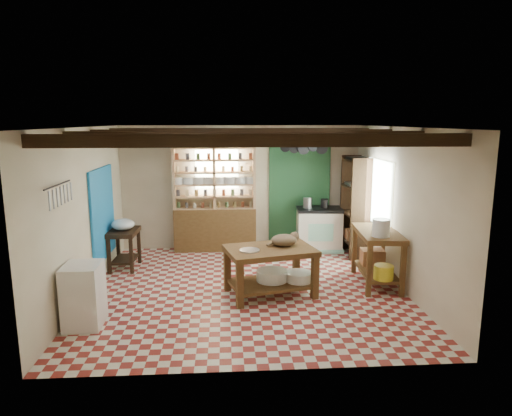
{
  "coord_description": "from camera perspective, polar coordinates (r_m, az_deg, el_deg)",
  "views": [
    {
      "loc": [
        -0.32,
        -7.06,
        2.7
      ],
      "look_at": [
        0.18,
        0.3,
        1.28
      ],
      "focal_mm": 32.0,
      "sensor_mm": 36.0,
      "label": 1
    }
  ],
  "objects": [
    {
      "name": "green_wall_patch",
      "position": [
        9.77,
        5.44,
        2.31
      ],
      "size": [
        1.3,
        0.04,
        2.3
      ],
      "primitive_type": "cube",
      "color": "#1F4F2B",
      "rests_on": "wall_back"
    },
    {
      "name": "tall_rack",
      "position": [
        9.39,
        12.29,
        0.21
      ],
      "size": [
        0.4,
        0.86,
        2.0
      ],
      "primitive_type": "cube",
      "color": "black",
      "rests_on": "floor"
    },
    {
      "name": "wall_back",
      "position": [
        9.67,
        -1.92,
        2.56
      ],
      "size": [
        5.0,
        0.04,
        2.6
      ],
      "primitive_type": "cube",
      "color": "beige",
      "rests_on": "floor"
    },
    {
      "name": "right_counter",
      "position": [
        7.89,
        14.87,
        -6.01
      ],
      "size": [
        0.74,
        1.32,
        0.91
      ],
      "primitive_type": "cube",
      "rotation": [
        0.0,
        0.0,
        -0.08
      ],
      "color": "brown",
      "rests_on": "floor"
    },
    {
      "name": "basin_small",
      "position": [
        7.31,
        5.4,
        -8.55
      ],
      "size": [
        0.51,
        0.51,
        0.15
      ],
      "primitive_type": "cylinder",
      "rotation": [
        0.0,
        0.0,
        0.24
      ],
      "color": "white",
      "rests_on": "work_table"
    },
    {
      "name": "yellow_tub",
      "position": [
        7.51,
        15.66,
        -7.74
      ],
      "size": [
        0.33,
        0.33,
        0.22
      ],
      "primitive_type": "cylinder",
      "rotation": [
        0.0,
        0.0,
        -0.08
      ],
      "color": "yellow",
      "rests_on": "right_counter"
    },
    {
      "name": "wall_right",
      "position": [
        7.73,
        17.61,
        -0.06
      ],
      "size": [
        0.04,
        5.0,
        2.6
      ],
      "primitive_type": "cube",
      "color": "beige",
      "rests_on": "floor"
    },
    {
      "name": "ceiling",
      "position": [
        7.07,
        -1.27,
        10.08
      ],
      "size": [
        5.0,
        5.0,
        0.02
      ],
      "primitive_type": "cube",
      "color": "#444348",
      "rests_on": "wall_back"
    },
    {
      "name": "wall_front",
      "position": [
        4.78,
        0.17,
        -6.14
      ],
      "size": [
        5.0,
        0.04,
        2.6
      ],
      "primitive_type": "cube",
      "color": "beige",
      "rests_on": "floor"
    },
    {
      "name": "floor",
      "position": [
        7.57,
        -1.19,
        -10.09
      ],
      "size": [
        5.0,
        5.0,
        0.02
      ],
      "primitive_type": "cube",
      "color": "maroon",
      "rests_on": "ground"
    },
    {
      "name": "window_right",
      "position": [
        8.63,
        15.13,
        1.85
      ],
      "size": [
        0.02,
        1.3,
        1.2
      ],
      "primitive_type": "cube",
      "color": "silver",
      "rests_on": "wall_right"
    },
    {
      "name": "white_cabinet",
      "position": [
        6.56,
        -20.74,
        -10.17
      ],
      "size": [
        0.48,
        0.57,
        0.84
      ],
      "primitive_type": "cube",
      "rotation": [
        0.0,
        0.0,
        0.02
      ],
      "color": "white",
      "rests_on": "floor"
    },
    {
      "name": "window_back",
      "position": [
        9.6,
        -4.93,
        4.87
      ],
      "size": [
        0.9,
        0.02,
        0.8
      ],
      "primitive_type": "cube",
      "color": "silver",
      "rests_on": "wall_back"
    },
    {
      "name": "blue_wall_patch",
      "position": [
        8.4,
        -18.61,
        -0.67
      ],
      "size": [
        0.04,
        1.4,
        1.6
      ],
      "primitive_type": "cube",
      "color": "#1A78C5",
      "rests_on": "wall_left"
    },
    {
      "name": "steel_tray",
      "position": [
        6.94,
        -0.81,
        -5.3
      ],
      "size": [
        0.37,
        0.37,
        0.02
      ],
      "primitive_type": "cylinder",
      "rotation": [
        0.0,
        0.0,
        0.24
      ],
      "color": "#A4A4AC",
      "rests_on": "work_table"
    },
    {
      "name": "white_bucket",
      "position": [
        7.4,
        15.37,
        -2.4
      ],
      "size": [
        0.3,
        0.3,
        0.28
      ],
      "primitive_type": "cylinder",
      "rotation": [
        0.0,
        0.0,
        -0.08
      ],
      "color": "white",
      "rests_on": "right_counter"
    },
    {
      "name": "basin_large",
      "position": [
        7.3,
        2.01,
        -8.43
      ],
      "size": [
        0.6,
        0.6,
        0.17
      ],
      "primitive_type": "cylinder",
      "rotation": [
        0.0,
        0.0,
        0.24
      ],
      "color": "white",
      "rests_on": "work_table"
    },
    {
      "name": "wicker_basket",
      "position": [
        8.2,
        14.34,
        -5.94
      ],
      "size": [
        0.41,
        0.34,
        0.27
      ],
      "primitive_type": "cube",
      "rotation": [
        0.0,
        0.0,
        -0.08
      ],
      "color": "#A36A42",
      "rests_on": "right_counter"
    },
    {
      "name": "cat",
      "position": [
        7.2,
        3.54,
        -4.03
      ],
      "size": [
        0.5,
        0.45,
        0.19
      ],
      "primitive_type": "ellipsoid",
      "rotation": [
        0.0,
        0.0,
        0.41
      ],
      "color": "#8C7051",
      "rests_on": "work_table"
    },
    {
      "name": "kettle_right",
      "position": [
        9.58,
        8.54,
        0.57
      ],
      "size": [
        0.16,
        0.16,
        0.19
      ],
      "primitive_type": "cylinder",
      "rotation": [
        0.0,
        0.0,
        -0.07
      ],
      "color": "black",
      "rests_on": "stove"
    },
    {
      "name": "ceiling_beams",
      "position": [
        7.07,
        -1.27,
        9.1
      ],
      "size": [
        5.0,
        3.8,
        0.15
      ],
      "primitive_type": "cube",
      "color": "black",
      "rests_on": "ceiling"
    },
    {
      "name": "wall_left",
      "position": [
        7.52,
        -20.62,
        -0.55
      ],
      "size": [
        0.04,
        5.0,
        2.6
      ],
      "primitive_type": "cube",
      "color": "beige",
      "rests_on": "floor"
    },
    {
      "name": "shelving_unit",
      "position": [
        9.51,
        -5.19,
        1.16
      ],
      "size": [
        1.7,
        0.34,
        2.2
      ],
      "primitive_type": "cube",
      "color": "#D8AB7D",
      "rests_on": "floor"
    },
    {
      "name": "pot_rack",
      "position": [
        9.26,
        5.97,
        7.61
      ],
      "size": [
        0.86,
        0.12,
        0.36
      ],
      "primitive_type": "cube",
      "color": "black",
      "rests_on": "ceiling"
    },
    {
      "name": "work_table",
      "position": [
        7.21,
        1.77,
        -7.91
      ],
      "size": [
        1.51,
        1.18,
        0.76
      ],
      "primitive_type": "cube",
      "rotation": [
        0.0,
        0.0,
        0.24
      ],
      "color": "brown",
      "rests_on": "floor"
    },
    {
      "name": "kettle_left",
      "position": [
        9.53,
        6.46,
        0.63
      ],
      "size": [
        0.2,
        0.2,
        0.21
      ],
      "primitive_type": "cylinder",
      "rotation": [
        0.0,
        0.0,
        -0.07
      ],
      "color": "#A4A4AC",
      "rests_on": "stove"
    },
    {
      "name": "utensil_rail",
      "position": [
        6.3,
        -23.47,
        1.58
      ],
      "size": [
        0.06,
        0.9,
        0.28
      ],
      "primitive_type": "cube",
      "color": "black",
      "rests_on": "wall_left"
    },
    {
      "name": "prep_table",
      "position": [
        8.78,
        -16.13,
        -4.96
      ],
      "size": [
        0.52,
        0.74,
        0.73
      ],
      "primitive_type": "cube",
      "rotation": [
        0.0,
        0.0,
        -0.04
      ],
      "color": "black",
      "rests_on": "floor"
    },
    {
      "name": "stove",
      "position": [
        9.68,
        7.86,
        -2.63
      ],
      "size": [
        0.97,
        0.69,
        0.91
      ],
      "primitive_type": "cube",
      "rotation": [
        0.0,
        0.0,
        -0.07
      ],
      "color": "white",
      "rests_on": "floor"
    },
    {
      "name": "enamel_bowl",
      "position": [
        8.67,
        -16.29,
        -1.99
      ],
      "size": [
        0.43,
        0.43,
        0.21
      ],
      "primitive_type": "ellipsoid",
      "rotation": [
        0.0,
        0.0,
        -0.04
      ],
      "color": "white",
      "rests_on": "prep_table"
    }
  ]
}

